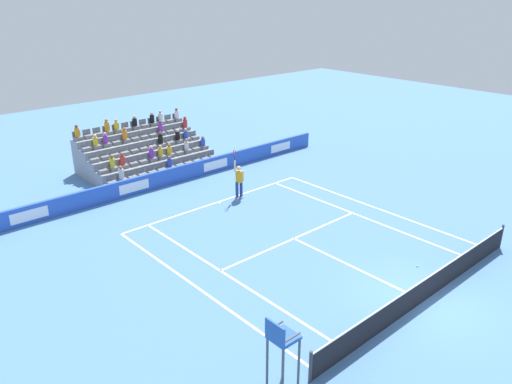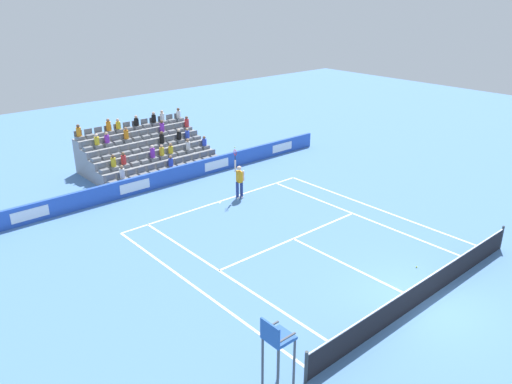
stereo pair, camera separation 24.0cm
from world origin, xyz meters
name	(u,v)px [view 2 (the right image)]	position (x,y,z in m)	size (l,w,h in m)	color
ground_plane	(422,302)	(0.00, 0.00, 0.00)	(80.00, 80.00, 0.00)	#4C7AB2
line_baseline	(218,202)	(0.00, -11.89, 0.00)	(10.97, 0.10, 0.01)	white
line_service	(293,239)	(0.00, -6.40, 0.00)	(8.23, 0.10, 0.01)	white
line_centre_service	(350,267)	(0.00, -3.20, 0.00)	(0.10, 6.40, 0.01)	white
line_singles_sideline_left	(226,275)	(4.12, -5.95, 0.00)	(0.10, 11.89, 0.01)	white
line_singles_sideline_right	(360,216)	(-4.12, -5.95, 0.00)	(0.10, 11.89, 0.01)	white
line_doubles_sideline_left	(197,288)	(5.49, -5.95, 0.00)	(0.10, 11.89, 0.01)	white
line_doubles_sideline_right	(377,209)	(-5.49, -5.95, 0.00)	(0.10, 11.89, 0.01)	white
line_centre_mark	(219,202)	(0.00, -11.79, 0.00)	(0.10, 0.20, 0.01)	white
sponsor_barrier	(177,174)	(0.00, -15.72, 0.47)	(21.78, 0.22, 0.94)	blue
tennis_net	(424,290)	(0.00, 0.00, 0.49)	(11.97, 0.10, 1.07)	#33383D
tennis_player	(239,180)	(-1.18, -11.59, 0.99)	(0.51, 0.41, 2.85)	navy
umpire_chair	(277,345)	(6.76, -0.33, 1.52)	(0.70, 0.70, 2.34)	#474C54
stadium_stand	(145,154)	(0.00, -19.29, 0.83)	(7.44, 4.75, 3.05)	gray
loose_tennis_ball	(416,267)	(-1.92, -1.44, 0.03)	(0.07, 0.07, 0.07)	#D1E533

